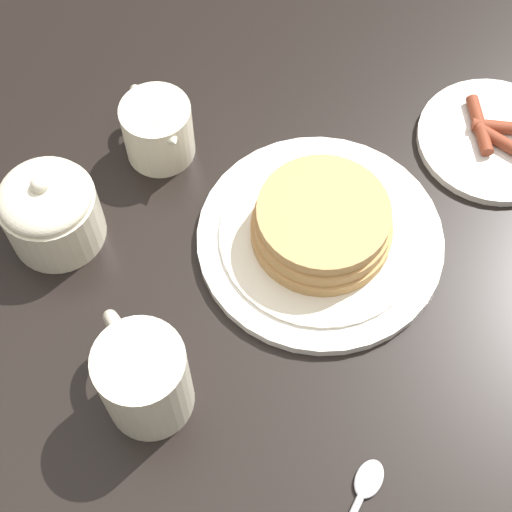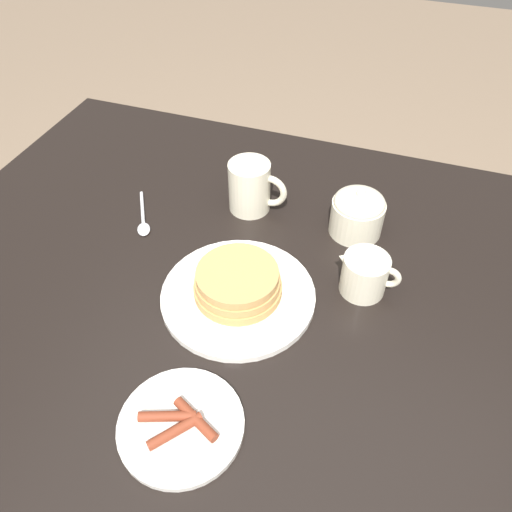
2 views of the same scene
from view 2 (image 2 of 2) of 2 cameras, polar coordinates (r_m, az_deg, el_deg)
ground_plane at (r=1.49m, az=-0.56°, el=-23.62°), size 8.00×8.00×0.00m
dining_table at (r=0.93m, az=-0.83°, el=-9.22°), size 1.26×1.01×0.75m
pancake_plate at (r=0.82m, az=-2.08°, el=-3.76°), size 0.26×0.26×0.06m
side_plate_bacon at (r=0.71m, az=-8.58°, el=-18.51°), size 0.17×0.17×0.02m
coffee_mug at (r=0.97m, az=-0.56°, el=7.94°), size 0.12×0.08×0.10m
creamer_pitcher at (r=0.84m, az=12.26°, el=-1.99°), size 0.11×0.08×0.08m
sugar_bowl at (r=0.94m, az=11.54°, el=4.90°), size 0.10×0.10×0.10m
spoon at (r=0.99m, az=-12.76°, el=3.97°), size 0.08×0.12×0.01m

